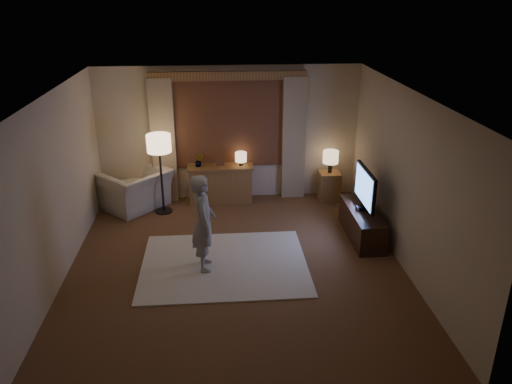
{
  "coord_description": "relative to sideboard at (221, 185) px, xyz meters",
  "views": [
    {
      "loc": [
        -0.23,
        -6.56,
        3.91
      ],
      "look_at": [
        0.35,
        0.6,
        0.96
      ],
      "focal_mm": 35.0,
      "sensor_mm": 36.0,
      "label": 1
    }
  ],
  "objects": [
    {
      "name": "table_lamp_side",
      "position": [
        2.14,
        -0.05,
        0.52
      ],
      "size": [
        0.3,
        0.3,
        0.44
      ],
      "color": "black",
      "rests_on": "side_table"
    },
    {
      "name": "sideboard",
      "position": [
        0.0,
        0.0,
        0.0
      ],
      "size": [
        1.2,
        0.4,
        0.7
      ],
      "primitive_type": "cube",
      "color": "brown",
      "rests_on": "floor"
    },
    {
      "name": "armchair",
      "position": [
        -1.61,
        -0.17,
        0.02
      ],
      "size": [
        1.52,
        1.52,
        0.75
      ],
      "primitive_type": "imported",
      "rotation": [
        0.0,
        0.0,
        -2.33
      ],
      "color": "beige",
      "rests_on": "floor"
    },
    {
      "name": "picture_frame",
      "position": [
        -0.0,
        0.0,
        0.45
      ],
      "size": [
        0.16,
        0.02,
        0.2
      ],
      "primitive_type": "cube",
      "color": "brown",
      "rests_on": "sideboard"
    },
    {
      "name": "rug",
      "position": [
        0.01,
        -2.45,
        -0.34
      ],
      "size": [
        2.5,
        2.0,
        0.02
      ],
      "primitive_type": "cube",
      "color": "beige",
      "rests_on": "floor"
    },
    {
      "name": "person",
      "position": [
        -0.28,
        -2.51,
        0.41
      ],
      "size": [
        0.39,
        0.56,
        1.47
      ],
      "primitive_type": "imported",
      "rotation": [
        0.0,
        0.0,
        1.65
      ],
      "color": "#ACA69F",
      "rests_on": "rug"
    },
    {
      "name": "tv",
      "position": [
        2.34,
        -1.71,
        0.54
      ],
      "size": [
        0.24,
        0.99,
        0.71
      ],
      "color": "black",
      "rests_on": "tv_stand"
    },
    {
      "name": "room",
      "position": [
        0.19,
        -2.0,
        0.98
      ],
      "size": [
        5.04,
        5.54,
        2.64
      ],
      "color": "brown",
      "rests_on": "ground"
    },
    {
      "name": "tv_stand",
      "position": [
        2.34,
        -1.71,
        -0.1
      ],
      "size": [
        0.45,
        1.4,
        0.5
      ],
      "primitive_type": "cube",
      "color": "black",
      "rests_on": "floor"
    },
    {
      "name": "table_lamp_sideboard",
      "position": [
        0.4,
        0.0,
        0.55
      ],
      "size": [
        0.22,
        0.22,
        0.3
      ],
      "color": "black",
      "rests_on": "sideboard"
    },
    {
      "name": "side_table",
      "position": [
        2.14,
        -0.05,
        -0.07
      ],
      "size": [
        0.4,
        0.4,
        0.56
      ],
      "primitive_type": "cube",
      "color": "brown",
      "rests_on": "floor"
    },
    {
      "name": "plant",
      "position": [
        -0.4,
        0.0,
        0.5
      ],
      "size": [
        0.17,
        0.13,
        0.3
      ],
      "primitive_type": "imported",
      "color": "#999999",
      "rests_on": "sideboard"
    },
    {
      "name": "floor_lamp",
      "position": [
        -1.08,
        -0.41,
        0.91
      ],
      "size": [
        0.44,
        0.44,
        1.5
      ],
      "color": "black",
      "rests_on": "floor"
    }
  ]
}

